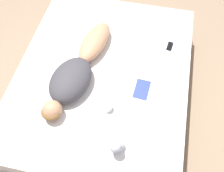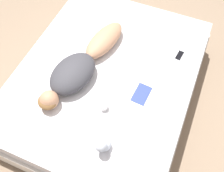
{
  "view_description": "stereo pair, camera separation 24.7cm",
  "coord_description": "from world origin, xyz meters",
  "px_view_note": "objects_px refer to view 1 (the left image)",
  "views": [
    {
      "loc": [
        -0.41,
        1.47,
        2.63
      ],
      "look_at": [
        -0.13,
        0.17,
        0.54
      ],
      "focal_mm": 42.0,
      "sensor_mm": 36.0,
      "label": 1
    },
    {
      "loc": [
        -0.65,
        1.4,
        2.63
      ],
      "look_at": [
        -0.13,
        0.17,
        0.54
      ],
      "focal_mm": 42.0,
      "sensor_mm": 36.0,
      "label": 2
    }
  ],
  "objects_px": {
    "cell_phone": "(170,47)",
    "coffee_mug": "(107,106)",
    "person": "(77,69)",
    "open_magazine": "(152,92)"
  },
  "relations": [
    {
      "from": "open_magazine",
      "to": "coffee_mug",
      "type": "xyz_separation_m",
      "value": [
        0.38,
        0.26,
        0.04
      ]
    },
    {
      "from": "person",
      "to": "open_magazine",
      "type": "relative_size",
      "value": 2.85
    },
    {
      "from": "open_magazine",
      "to": "cell_phone",
      "type": "xyz_separation_m",
      "value": [
        -0.11,
        -0.6,
        0.0
      ]
    },
    {
      "from": "open_magazine",
      "to": "cell_phone",
      "type": "distance_m",
      "value": 0.61
    },
    {
      "from": "coffee_mug",
      "to": "person",
      "type": "bearing_deg",
      "value": -40.18
    },
    {
      "from": "cell_phone",
      "to": "coffee_mug",
      "type": "bearing_deg",
      "value": 67.6
    },
    {
      "from": "open_magazine",
      "to": "cell_phone",
      "type": "bearing_deg",
      "value": -95.93
    },
    {
      "from": "person",
      "to": "open_magazine",
      "type": "height_order",
      "value": "person"
    },
    {
      "from": "person",
      "to": "cell_phone",
      "type": "bearing_deg",
      "value": -135.7
    },
    {
      "from": "person",
      "to": "coffee_mug",
      "type": "bearing_deg",
      "value": 150.99
    }
  ]
}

